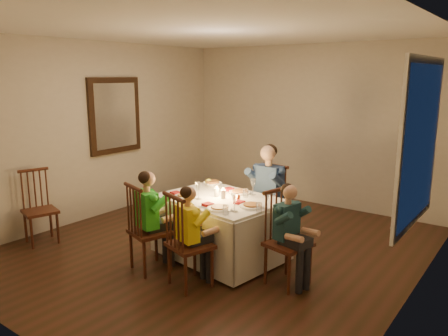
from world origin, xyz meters
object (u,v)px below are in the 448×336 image
Objects in this scene: chair_extra at (43,242)px; serving_bowl at (213,184)px; child_yellow at (191,285)px; chair_near_right at (191,285)px; child_teal at (287,284)px; chair_adult at (266,240)px; adult at (266,240)px; chair_end at (287,284)px; chair_near_left at (151,269)px; dining_table at (220,215)px; child_green at (151,269)px.

chair_extra is 2.31m from serving_bowl.
serving_bowl is at bearing -44.72° from child_yellow.
chair_near_right is 0.99m from child_teal.
chair_adult reaches higher than chair_extra.
chair_near_right reaches higher than chair_extra.
adult is 1.19× the size of child_teal.
chair_end is 1.65m from serving_bowl.
chair_near_right is at bearing -165.52° from chair_near_left.
child_teal reaches higher than chair_near_left.
child_teal is (0.97, -0.15, -0.52)m from dining_table.
chair_extra is 0.90× the size of child_yellow.
child_teal is at bearing -44.55° from chair_adult.
child_green is at bearing 14.83° from child_yellow.
chair_end is at bearing -58.28° from chair_extra.
chair_near_left is 1.61m from adult.
child_green reaches higher than chair_adult.
child_green is at bearing 14.83° from chair_near_right.
chair_near_left is (-0.58, -1.50, 0.00)m from chair_adult.
child_green is (0.00, 0.00, 0.00)m from chair_near_left.
chair_near_left is 1.50m from chair_end.
child_green is at bearing -110.69° from dining_table.
adult reaches higher than chair_extra.
chair_extra is at bearing 26.45° from child_green.
chair_end is 4.62× the size of serving_bowl.
adult is at bearing -175.74° from chair_adult.
child_teal is (1.38, 0.58, 0.00)m from chair_near_left.
chair_adult is at bearing -93.79° from chair_near_left.
serving_bowl is at bearing -34.87° from chair_extra.
chair_near_left is at bearing -106.72° from chair_adult.
chair_near_right is 0.88× the size of child_green.
serving_bowl is at bearing -44.72° from chair_near_right.
chair_near_right is 1.48m from serving_bowl.
chair_extra is 2.31m from child_yellow.
chair_adult is 1.00× the size of chair_end.
dining_table is 1.11m from chair_end.
serving_bowl reaches higher than adult.
chair_extra is at bearing -140.95° from serving_bowl.
adult is 5.91× the size of serving_bowl.
dining_table is at bearing -98.11° from adult.
serving_bowl is at bearing 145.73° from dining_table.
adult is at bearing -71.49° from child_yellow.
adult is at bearing -93.79° from chair_near_left.
chair_extra is at bearing 117.44° from child_teal.
chair_end is 0.99m from child_yellow.
chair_near_right is 1.53m from adult.
chair_near_right is at bearing -165.52° from child_green.
child_teal is (0.00, 0.00, 0.00)m from chair_end.
chair_near_right is at bearing -84.77° from adult.
child_yellow reaches higher than chair_adult.
chair_extra is (-2.10, -1.01, -0.52)m from dining_table.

